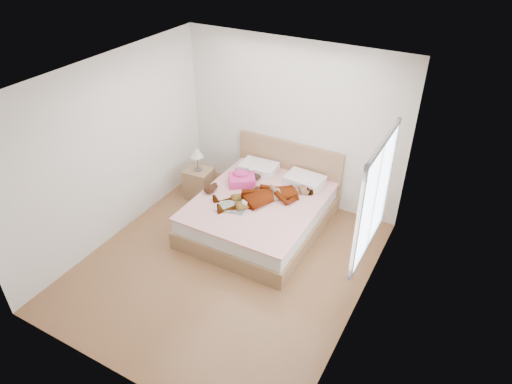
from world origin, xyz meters
TOP-DOWN VIEW (x-y plane):
  - ground at (0.00, 0.00)m, footprint 4.00×4.00m
  - woman at (0.09, 1.01)m, footprint 1.50×1.52m
  - hair at (-0.48, 1.46)m, footprint 0.59×0.66m
  - phone at (-0.41, 1.41)m, footprint 0.10×0.10m
  - room_shell at (1.77, 0.30)m, footprint 4.00×4.00m
  - bed at (0.00, 1.04)m, footprint 1.80×2.08m
  - towel at (-0.46, 1.21)m, footprint 0.51×0.49m
  - magazine at (-0.23, 0.58)m, footprint 0.48×0.36m
  - coffee_mug at (-0.08, 0.68)m, footprint 0.13×0.10m
  - plush_toy at (-0.73, 0.78)m, footprint 0.20×0.26m
  - nightstand at (-1.27, 1.22)m, footprint 0.45×0.40m

SIDE VIEW (x-z plane):
  - ground at x=0.00m, z-range 0.00..0.00m
  - bed at x=0.00m, z-range -0.22..0.78m
  - nightstand at x=-1.27m, z-range -0.15..0.75m
  - magazine at x=-0.23m, z-range 0.51..0.53m
  - hair at x=-0.48m, z-range 0.51..0.59m
  - coffee_mug at x=-0.08m, z-range 0.51..0.62m
  - plush_toy at x=-0.73m, z-range 0.51..0.65m
  - towel at x=-0.46m, z-range 0.49..0.70m
  - woman at x=0.09m, z-range 0.51..0.72m
  - phone at x=-0.41m, z-range 0.67..0.72m
  - room_shell at x=1.77m, z-range -0.50..3.50m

